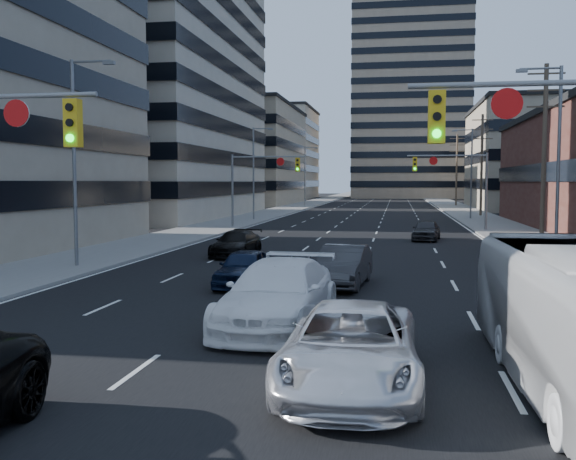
{
  "coord_description": "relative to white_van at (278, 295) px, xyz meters",
  "views": [
    {
      "loc": [
        3.32,
        -5.88,
        3.81
      ],
      "look_at": [
        -0.26,
        15.02,
        2.2
      ],
      "focal_mm": 40.0,
      "sensor_mm": 36.0,
      "label": 1
    }
  ],
  "objects": [
    {
      "name": "road_surface",
      "position": [
        -0.28,
        119.65,
        -0.86
      ],
      "size": [
        18.0,
        300.0,
        0.02
      ],
      "primitive_type": "cube",
      "color": "black",
      "rests_on": "ground"
    },
    {
      "name": "sidewalk_left",
      "position": [
        -11.78,
        119.65,
        -0.79
      ],
      "size": [
        5.0,
        300.0,
        0.15
      ],
      "primitive_type": "cube",
      "color": "slate",
      "rests_on": "ground"
    },
    {
      "name": "sidewalk_right",
      "position": [
        11.22,
        119.65,
        -0.79
      ],
      "size": [
        5.0,
        300.0,
        0.15
      ],
      "primitive_type": "cube",
      "color": "slate",
      "rests_on": "ground"
    },
    {
      "name": "office_left_mid",
      "position": [
        -27.28,
        49.65,
        13.13
      ],
      "size": [
        26.0,
        34.0,
        28.0
      ],
      "primitive_type": "cube",
      "color": "#ADA089",
      "rests_on": "ground"
    },
    {
      "name": "office_left_far",
      "position": [
        -24.28,
        89.65,
        7.13
      ],
      "size": [
        20.0,
        30.0,
        16.0
      ],
      "primitive_type": "cube",
      "color": "gray",
      "rests_on": "ground"
    },
    {
      "name": "office_right_far",
      "position": [
        24.72,
        77.65,
        6.13
      ],
      "size": [
        22.0,
        28.0,
        14.0
      ],
      "primitive_type": "cube",
      "color": "gray",
      "rests_on": "ground"
    },
    {
      "name": "apartment_tower",
      "position": [
        5.72,
        139.65,
        28.13
      ],
      "size": [
        26.0,
        26.0,
        58.0
      ],
      "primitive_type": "cube",
      "color": "gray",
      "rests_on": "ground"
    },
    {
      "name": "bg_block_left",
      "position": [
        -28.28,
        129.65,
        9.13
      ],
      "size": [
        24.0,
        24.0,
        20.0
      ],
      "primitive_type": "cube",
      "color": "#ADA089",
      "rests_on": "ground"
    },
    {
      "name": "bg_block_right",
      "position": [
        31.72,
        119.65,
        5.13
      ],
      "size": [
        22.0,
        22.0,
        12.0
      ],
      "primitive_type": "cube",
      "color": "gray",
      "rests_on": "ground"
    },
    {
      "name": "signal_far_left",
      "position": [
        -7.96,
        34.65,
        3.43
      ],
      "size": [
        6.09,
        0.33,
        6.0
      ],
      "color": "slate",
      "rests_on": "ground"
    },
    {
      "name": "signal_far_right",
      "position": [
        7.4,
        34.65,
        3.43
      ],
      "size": [
        6.09,
        0.33,
        6.0
      ],
      "color": "slate",
      "rests_on": "ground"
    },
    {
      "name": "utility_pole_block",
      "position": [
        11.92,
        25.65,
        4.91
      ],
      "size": [
        2.2,
        0.28,
        11.0
      ],
      "color": "#4C3D2D",
      "rests_on": "ground"
    },
    {
      "name": "utility_pole_midblock",
      "position": [
        11.92,
        55.65,
        4.91
      ],
      "size": [
        2.2,
        0.28,
        11.0
      ],
      "color": "#4C3D2D",
      "rests_on": "ground"
    },
    {
      "name": "utility_pole_distant",
      "position": [
        11.92,
        85.65,
        4.91
      ],
      "size": [
        2.2,
        0.28,
        11.0
      ],
      "color": "#4C3D2D",
      "rests_on": "ground"
    },
    {
      "name": "streetlight_left_near",
      "position": [
        -10.62,
        9.65,
        4.19
      ],
      "size": [
        2.03,
        0.22,
        9.0
      ],
      "color": "slate",
      "rests_on": "ground"
    },
    {
      "name": "streetlight_left_mid",
      "position": [
        -10.62,
        44.65,
        4.19
      ],
      "size": [
        2.03,
        0.22,
        9.0
      ],
      "color": "slate",
      "rests_on": "ground"
    },
    {
      "name": "streetlight_left_far",
      "position": [
        -10.62,
        79.65,
        4.19
      ],
      "size": [
        2.03,
        0.22,
        9.0
      ],
      "color": "slate",
      "rests_on": "ground"
    },
    {
      "name": "streetlight_right_near",
      "position": [
        10.06,
        14.65,
        4.19
      ],
      "size": [
        2.03,
        0.22,
        9.0
      ],
      "color": "slate",
      "rests_on": "ground"
    },
    {
      "name": "streetlight_right_far",
      "position": [
        10.06,
        49.65,
        4.19
      ],
      "size": [
        2.03,
        0.22,
        9.0
      ],
      "color": "slate",
      "rests_on": "ground"
    },
    {
      "name": "white_van",
      "position": [
        0.0,
        0.0,
        0.0
      ],
      "size": [
        2.78,
        6.11,
        1.73
      ],
      "primitive_type": "imported",
      "rotation": [
        0.0,
        0.0,
        -0.06
      ],
      "color": "white",
      "rests_on": "ground"
    },
    {
      "name": "silver_suv",
      "position": [
        2.21,
        -4.55,
        -0.12
      ],
      "size": [
        2.6,
        5.45,
        1.5
      ],
      "primitive_type": "imported",
      "rotation": [
        0.0,
        0.0,
        0.02
      ],
      "color": "silver",
      "rests_on": "ground"
    },
    {
      "name": "sedan_blue",
      "position": [
        -2.42,
        6.26,
        -0.19
      ],
      "size": [
        1.68,
        4.0,
        1.35
      ],
      "primitive_type": "imported",
      "rotation": [
        0.0,
        0.0,
        -0.02
      ],
      "color": "black",
      "rests_on": "ground"
    },
    {
      "name": "sedan_grey_center",
      "position": [
        1.11,
        6.88,
        -0.13
      ],
      "size": [
        1.97,
        4.61,
        1.48
      ],
      "primitive_type": "imported",
      "rotation": [
        0.0,
        0.0,
        -0.09
      ],
      "color": "#313134",
      "rests_on": "ground"
    },
    {
      "name": "sedan_black_far",
      "position": [
        -5.05,
        15.34,
        -0.22
      ],
      "size": [
        2.07,
        4.56,
        1.29
      ],
      "primitive_type": "imported",
      "rotation": [
        0.0,
        0.0,
        -0.06
      ],
      "color": "black",
      "rests_on": "ground"
    },
    {
      "name": "sedan_grey_right",
      "position": [
        4.89,
        25.9,
        -0.19
      ],
      "size": [
        2.13,
        4.17,
        1.36
      ],
      "primitive_type": "imported",
      "rotation": [
        0.0,
        0.0,
        -0.14
      ],
      "color": "#2E2E30",
      "rests_on": "ground"
    }
  ]
}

